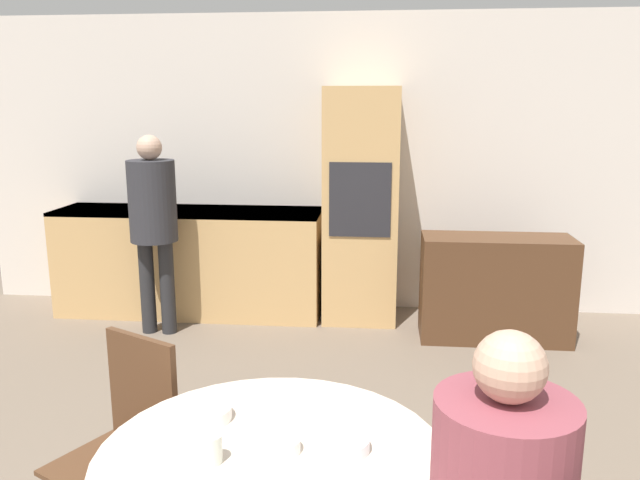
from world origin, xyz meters
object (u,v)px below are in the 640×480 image
object	(u,v)px
person_standing	(153,214)
bowl_centre	(279,445)
oven_unit	(361,206)
chair_far_left	(127,437)
bowl_far	(343,444)
bowl_near	(205,413)
sideboard	(495,288)
cup	(211,449)

from	to	relation	value
person_standing	bowl_centre	xyz separation A→B (m)	(1.48, -2.93, -0.20)
oven_unit	person_standing	size ratio (longest dim) A/B	1.23
chair_far_left	bowl_far	distance (m)	1.03
bowl_near	sideboard	bearing A→B (deg)	62.31
chair_far_left	bowl_centre	xyz separation A→B (m)	(0.70, -0.45, 0.27)
sideboard	person_standing	xyz separation A→B (m)	(-2.70, -0.13, 0.57)
bowl_near	oven_unit	bearing A→B (deg)	82.49
cup	bowl_near	xyz separation A→B (m)	(-0.09, 0.26, -0.02)
sideboard	bowl_near	xyz separation A→B (m)	(-1.51, -2.88, 0.37)
sideboard	bowl_far	size ratio (longest dim) A/B	6.68
cup	bowl_centre	distance (m)	0.22
bowl_far	bowl_centre	bearing A→B (deg)	-172.25
sideboard	person_standing	world-z (taller)	person_standing
cup	bowl_near	world-z (taller)	cup
bowl_centre	oven_unit	bearing A→B (deg)	87.70
cup	bowl_far	size ratio (longest dim) A/B	0.53
oven_unit	bowl_far	xyz separation A→B (m)	(0.06, -3.43, -0.21)
cup	sideboard	bearing A→B (deg)	65.71
chair_far_left	bowl_centre	bearing A→B (deg)	-4.78
oven_unit	bowl_centre	distance (m)	3.47
cup	person_standing	bearing A→B (deg)	113.11
sideboard	bowl_far	xyz separation A→B (m)	(-1.02, -3.03, 0.37)
cup	bowl_far	bearing A→B (deg)	15.08
sideboard	bowl_near	size ratio (longest dim) A/B	6.12
oven_unit	cup	size ratio (longest dim) A/B	21.67
chair_far_left	person_standing	size ratio (longest dim) A/B	0.57
oven_unit	bowl_near	xyz separation A→B (m)	(-0.43, -3.28, -0.20)
chair_far_left	person_standing	xyz separation A→B (m)	(-0.78, 2.48, 0.47)
sideboard	bowl_centre	bearing A→B (deg)	-111.70
bowl_near	bowl_centre	world-z (taller)	bowl_near
bowl_far	cup	bearing A→B (deg)	-164.92
person_standing	sideboard	bearing A→B (deg)	2.77
chair_far_left	cup	bearing A→B (deg)	-18.67
person_standing	bowl_far	world-z (taller)	person_standing
person_standing	bowl_far	xyz separation A→B (m)	(1.68, -2.90, -0.20)
bowl_near	bowl_centre	size ratio (longest dim) A/B	1.41
oven_unit	person_standing	world-z (taller)	oven_unit
sideboard	bowl_centre	size ratio (longest dim) A/B	8.65
sideboard	bowl_far	world-z (taller)	sideboard
chair_far_left	bowl_far	bearing A→B (deg)	2.72
oven_unit	bowl_centre	size ratio (longest dim) A/B	14.75
bowl_near	cup	bearing A→B (deg)	-70.14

